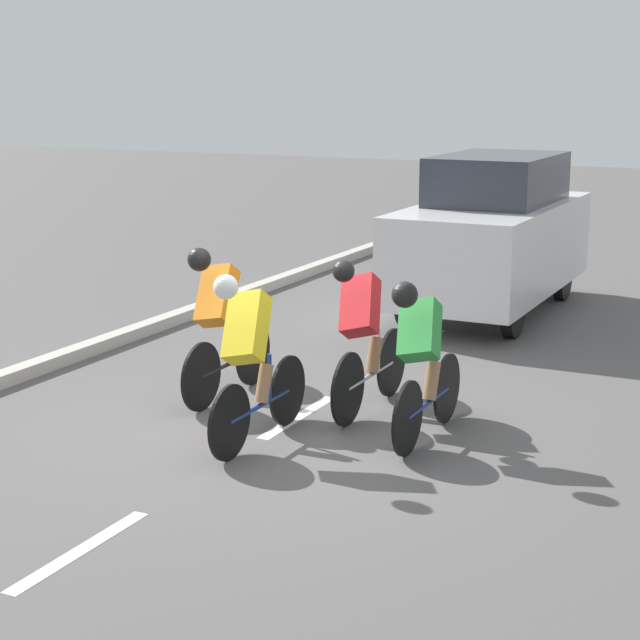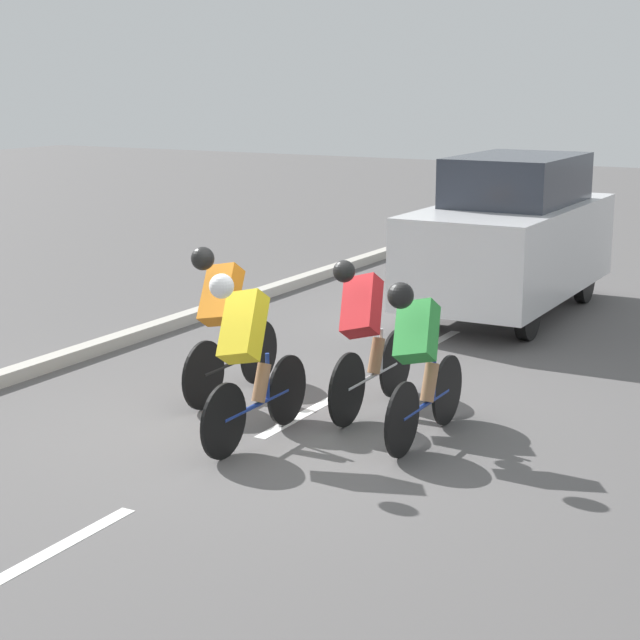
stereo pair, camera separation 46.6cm
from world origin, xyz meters
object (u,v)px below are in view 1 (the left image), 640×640
(cyclist_red, at_px, (364,332))
(cyclist_orange, at_px, (220,319))
(support_car, at_px, (493,234))
(cyclist_yellow, at_px, (250,354))
(cyclist_green, at_px, (422,355))

(cyclist_red, height_order, cyclist_orange, cyclist_orange)
(support_car, bearing_deg, cyclist_yellow, 87.47)
(cyclist_red, bearing_deg, cyclist_orange, 9.64)
(cyclist_orange, distance_m, cyclist_yellow, 1.36)
(cyclist_orange, xyz_separation_m, cyclist_yellow, (-0.92, 1.01, -0.01))
(cyclist_orange, height_order, support_car, support_car)
(cyclist_green, relative_size, cyclist_orange, 0.98)
(cyclist_green, xyz_separation_m, cyclist_yellow, (1.28, 0.72, 0.03))
(cyclist_red, height_order, cyclist_green, cyclist_red)
(cyclist_red, xyz_separation_m, cyclist_green, (-0.78, 0.54, -0.00))
(cyclist_red, xyz_separation_m, cyclist_yellow, (0.50, 1.25, 0.03))
(cyclist_yellow, bearing_deg, support_car, -92.53)
(support_car, bearing_deg, cyclist_green, 100.79)
(cyclist_green, bearing_deg, cyclist_orange, -7.64)
(cyclist_green, height_order, cyclist_orange, cyclist_orange)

